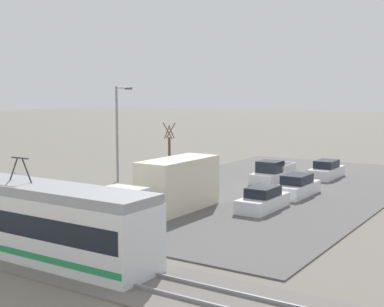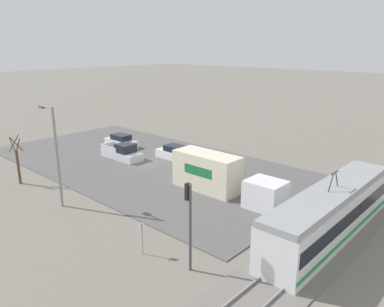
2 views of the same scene
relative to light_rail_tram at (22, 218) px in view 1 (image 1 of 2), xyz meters
The scene contains 12 objects.
ground_plane 21.54m from the light_rail_tram, 96.28° to the right, with size 320.00×320.00×0.00m, color slate.
road_surface 21.54m from the light_rail_tram, 96.28° to the right, with size 18.89×36.50×0.08m.
rail_bed 2.87m from the light_rail_tram, behind, with size 58.61×4.40×0.22m.
light_rail_tram is the anchor object (origin of this frame).
box_truck 10.02m from the light_rail_tram, 95.58° to the right, with size 2.45×10.42×3.24m.
pickup_truck 24.40m from the light_rail_tram, 93.88° to the right, with size 1.96×5.32×1.79m.
sedan_car_0 28.99m from the light_rail_tram, 99.38° to the right, with size 1.84×4.56×1.54m.
sedan_car_1 15.33m from the light_rail_tram, 111.12° to the right, with size 1.79×4.55×1.47m.
sedan_car_2 20.58m from the light_rail_tram, 105.69° to the right, with size 1.87×4.75×1.53m.
street_tree 26.85m from the light_rail_tram, 69.35° to the right, with size 1.08×0.90×4.56m.
street_lamp_near_crossing 20.39m from the light_rail_tram, 62.08° to the right, with size 0.36×1.95×7.94m.
no_parking_sign 12.30m from the light_rail_tram, 37.31° to the right, with size 0.32×0.08×2.06m.
Camera 1 is at (-17.49, 37.40, 7.55)m, focal length 50.00 mm.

